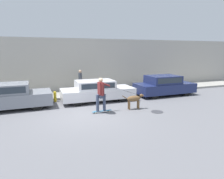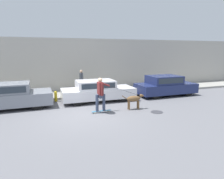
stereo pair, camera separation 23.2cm
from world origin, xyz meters
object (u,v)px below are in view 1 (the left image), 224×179
(parked_car_0, at_px, (9,97))
(dog, at_px, (134,99))
(skateboarder, at_px, (101,93))
(parked_car_1, at_px, (97,91))
(pedestrian_with_bag, at_px, (80,80))
(parked_car_2, at_px, (164,86))
(fire_hydrant, at_px, (55,96))

(parked_car_0, distance_m, dog, 6.60)
(parked_car_0, distance_m, skateboarder, 4.96)
(parked_car_1, xyz_separation_m, dog, (1.32, -2.37, -0.08))
(skateboarder, bearing_deg, pedestrian_with_bag, 89.07)
(parked_car_2, bearing_deg, parked_car_0, 179.55)
(dog, xyz_separation_m, skateboarder, (-1.81, 0.01, 0.45))
(skateboarder, bearing_deg, parked_car_2, 21.98)
(parked_car_1, xyz_separation_m, skateboarder, (-0.49, -2.36, 0.37))
(dog, distance_m, skateboarder, 1.87)
(skateboarder, distance_m, pedestrian_with_bag, 4.55)
(skateboarder, bearing_deg, fire_hydrant, 120.49)
(parked_car_2, xyz_separation_m, dog, (-3.52, -2.37, -0.12))
(parked_car_2, distance_m, skateboarder, 5.84)
(dog, bearing_deg, parked_car_0, 162.52)
(dog, height_order, skateboarder, skateboarder)
(parked_car_0, xyz_separation_m, parked_car_2, (9.68, 0.00, 0.00))
(parked_car_2, relative_size, skateboarder, 1.53)
(parked_car_2, distance_m, fire_hydrant, 7.33)
(parked_car_0, distance_m, parked_car_1, 4.84)
(pedestrian_with_bag, height_order, fire_hydrant, pedestrian_with_bag)
(dog, bearing_deg, fire_hydrant, 144.18)
(parked_car_0, relative_size, dog, 3.54)
(parked_car_2, distance_m, pedestrian_with_bag, 5.85)
(fire_hydrant, bearing_deg, skateboarder, -57.63)
(parked_car_0, distance_m, parked_car_2, 9.68)
(pedestrian_with_bag, bearing_deg, fire_hydrant, 58.48)
(parked_car_0, relative_size, pedestrian_with_bag, 2.67)
(dog, distance_m, pedestrian_with_bag, 4.96)
(parked_car_0, height_order, skateboarder, skateboarder)
(parked_car_0, height_order, fire_hydrant, parked_car_0)
(parked_car_1, bearing_deg, parked_car_0, -179.69)
(parked_car_1, bearing_deg, skateboarder, -101.45)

